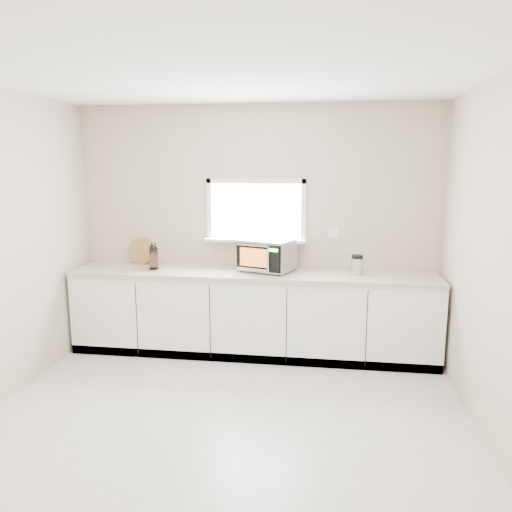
# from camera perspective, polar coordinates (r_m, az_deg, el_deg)

# --- Properties ---
(ground) EXTENTS (4.00, 4.00, 0.00)m
(ground) POSITION_cam_1_polar(r_m,az_deg,el_deg) (4.11, -4.25, -19.67)
(ground) COLOR beige
(ground) RESTS_ON ground
(back_wall) EXTENTS (4.00, 0.17, 2.70)m
(back_wall) POSITION_cam_1_polar(r_m,az_deg,el_deg) (5.56, 0.02, 3.30)
(back_wall) COLOR #BAA994
(back_wall) RESTS_ON ground
(cabinets) EXTENTS (3.92, 0.60, 0.88)m
(cabinets) POSITION_cam_1_polar(r_m,az_deg,el_deg) (5.47, -0.44, -6.74)
(cabinets) COLOR white
(cabinets) RESTS_ON ground
(countertop) EXTENTS (3.92, 0.64, 0.04)m
(countertop) POSITION_cam_1_polar(r_m,az_deg,el_deg) (5.34, -0.46, -2.05)
(countertop) COLOR beige
(countertop) RESTS_ON cabinets
(microwave) EXTENTS (0.64, 0.57, 0.35)m
(microwave) POSITION_cam_1_polar(r_m,az_deg,el_deg) (5.37, 1.26, 0.19)
(microwave) COLOR black
(microwave) RESTS_ON countertop
(knife_block) EXTENTS (0.16, 0.23, 0.30)m
(knife_block) POSITION_cam_1_polar(r_m,az_deg,el_deg) (5.57, -11.61, -0.19)
(knife_block) COLOR #452818
(knife_block) RESTS_ON countertop
(cutting_board) EXTENTS (0.30, 0.07, 0.30)m
(cutting_board) POSITION_cam_1_polar(r_m,az_deg,el_deg) (5.89, -13.02, 0.55)
(cutting_board) COLOR olive
(cutting_board) RESTS_ON countertop
(coffee_grinder) EXTENTS (0.14, 0.14, 0.21)m
(coffee_grinder) POSITION_cam_1_polar(r_m,az_deg,el_deg) (5.31, 11.46, -0.97)
(coffee_grinder) COLOR #B1B4B9
(coffee_grinder) RESTS_ON countertop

